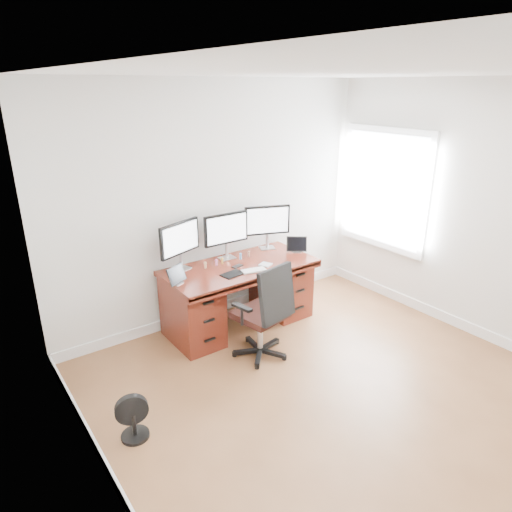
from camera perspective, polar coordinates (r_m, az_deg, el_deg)
ground at (r=4.24m, az=12.62°, el=-18.10°), size 4.50×4.50×0.00m
back_wall at (r=5.21m, az=-4.88°, el=6.48°), size 4.00×0.10×2.70m
right_wall at (r=5.25m, az=27.71°, el=4.30°), size 0.10×4.50×2.70m
desk at (r=5.20m, az=-2.15°, el=-4.62°), size 1.70×0.80×0.75m
office_chair at (r=4.64m, az=0.97°, el=-8.85°), size 0.63×0.63×1.02m
floor_fan at (r=3.89m, az=-15.08°, el=-18.96°), size 0.26×0.22×0.38m
monitor_left at (r=4.87m, az=-9.50°, el=1.99°), size 0.53×0.22×0.53m
monitor_center at (r=5.14m, az=-3.73°, el=3.23°), size 0.55×0.14×0.53m
monitor_right at (r=5.45m, az=1.43°, el=4.31°), size 0.53×0.23×0.53m
tablet_left at (r=4.60m, az=-9.84°, el=-2.48°), size 0.24×0.17×0.19m
tablet_right at (r=5.42m, az=5.17°, el=1.34°), size 0.23×0.20×0.19m
keyboard at (r=4.88m, az=-0.29°, el=-1.80°), size 0.28×0.17×0.01m
trackpad at (r=5.04m, az=1.19°, el=-1.06°), size 0.16×0.16×0.01m
drawing_tablet at (r=4.79m, az=-2.95°, el=-2.27°), size 0.26×0.19×0.01m
phone at (r=5.00m, az=-2.35°, el=-1.28°), size 0.14×0.09×0.01m
figurine_yellow at (r=4.97m, az=-6.35°, el=-1.07°), size 0.03×0.03×0.08m
figurine_pink at (r=5.03m, az=-4.98°, el=-0.73°), size 0.03×0.03×0.08m
figurine_orange at (r=5.07m, az=-4.24°, el=-0.54°), size 0.03×0.03×0.08m
figurine_blue at (r=5.19m, az=-1.94°, el=0.03°), size 0.03×0.03×0.08m
figurine_brown at (r=5.26m, az=-0.89°, el=0.30°), size 0.03×0.03×0.08m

